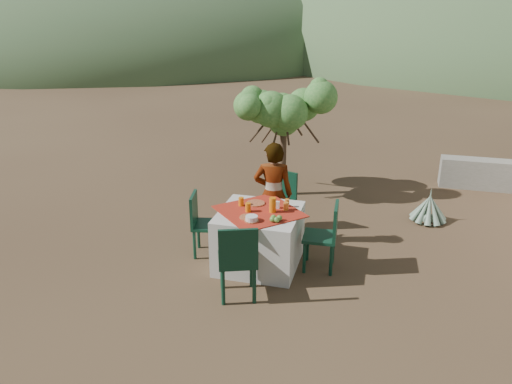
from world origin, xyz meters
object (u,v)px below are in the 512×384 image
Objects in this scene: person at (273,194)px; chair_far at (280,199)px; agave at (429,209)px; shrub_tree at (288,115)px; table at (259,238)px; chair_left at (202,221)px; juice_pitcher at (273,205)px; chair_right at (326,233)px; chair_near at (238,259)px.

chair_far is at bearing -101.06° from person.
shrub_tree is at bearing 166.03° from agave.
table is 1.49× the size of chair_left.
shrub_tree reaches higher than juice_pitcher.
agave is (3.06, 1.94, -0.28)m from chair_left.
chair_right is 0.77m from juice_pitcher.
chair_right is 1.46× the size of agave.
juice_pitcher is (0.17, 0.01, 0.48)m from table.
chair_right is at bearing 6.88° from table.
chair_near is at bearing -151.99° from chair_left.
agave is (2.21, 1.38, -0.54)m from person.
chair_right is at bearing 7.71° from juice_pitcher.
chair_near reaches higher than chair_far.
chair_left is 0.48× the size of shrub_tree.
chair_left is at bearing -147.53° from agave.
agave is (1.39, 1.92, -0.29)m from chair_right.
chair_near is at bearing -44.61° from chair_right.
person is (0.03, 0.64, 0.37)m from table.
person is 2.66m from agave.
chair_far is 0.50× the size of shrub_tree.
table is 2.11× the size of agave.
chair_near is 1.54m from person.
juice_pitcher reaches higher than table.
chair_left is 1.67m from chair_right.
chair_left is at bearing 23.67° from person.
chair_left is 4.52× the size of juice_pitcher.
chair_left is at bearing 174.22° from table.
person is (-0.01, -0.45, 0.24)m from chair_far.
agave is 3.19× the size of juice_pitcher.
shrub_tree is 9.44× the size of juice_pitcher.
chair_far reaches higher than table.
chair_near reaches higher than agave.
person is (0.85, 0.56, 0.26)m from chair_left.
juice_pitcher reaches higher than agave.
chair_far is at bearing -143.61° from chair_right.
shrub_tree is at bearing -160.62° from chair_right.
table is 1.44× the size of chair_right.
agave is (2.26, 2.91, -0.32)m from chair_near.
person is at bearing -147.92° from agave.
person is 0.66m from juice_pitcher.
chair_left is (-0.82, 0.08, 0.11)m from table.
shrub_tree is at bearing -107.95° from chair_near.
shrub_tree is at bearing -93.63° from person.
table is 2.84m from shrub_tree.
agave is at bearing -13.97° from shrub_tree.
juice_pitcher is (0.14, -0.63, 0.11)m from person.
chair_far reaches higher than agave.
chair_far is 2.41m from agave.
shrub_tree is (-0.16, 3.51, 0.91)m from chair_near.
chair_right reaches higher than agave.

